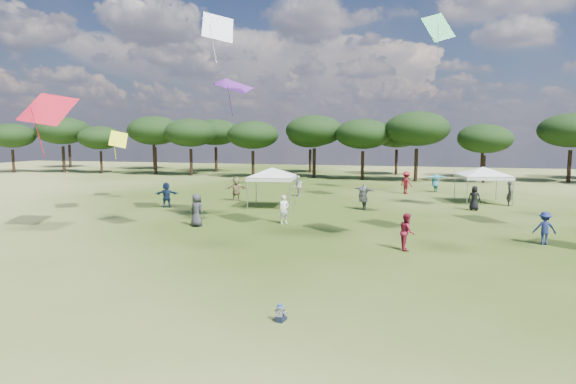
# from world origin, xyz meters

# --- Properties ---
(ground) EXTENTS (140.00, 140.00, 0.00)m
(ground) POSITION_xyz_m (0.00, 0.00, 0.00)
(ground) COLOR #394F17
(ground) RESTS_ON ground
(tree_line) EXTENTS (108.78, 17.63, 7.77)m
(tree_line) POSITION_xyz_m (2.39, 47.41, 5.42)
(tree_line) COLOR black
(tree_line) RESTS_ON ground
(tent_left) EXTENTS (6.11, 6.11, 3.07)m
(tent_left) POSITION_xyz_m (-6.30, 21.75, 2.65)
(tent_left) COLOR gray
(tent_left) RESTS_ON ground
(tent_right) EXTENTS (6.62, 6.62, 2.96)m
(tent_right) POSITION_xyz_m (8.08, 27.98, 2.54)
(tent_right) COLOR gray
(tent_right) RESTS_ON ground
(toddler) EXTENTS (0.34, 0.37, 0.48)m
(toddler) POSITION_xyz_m (-0.11, 2.06, 0.22)
(toddler) COLOR black
(toddler) RESTS_ON ground
(festival_crowd) EXTENTS (30.59, 24.10, 1.93)m
(festival_crowd) POSITION_xyz_m (0.29, 23.74, 0.87)
(festival_crowd) COLOR #276777
(festival_crowd) RESTS_ON ground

